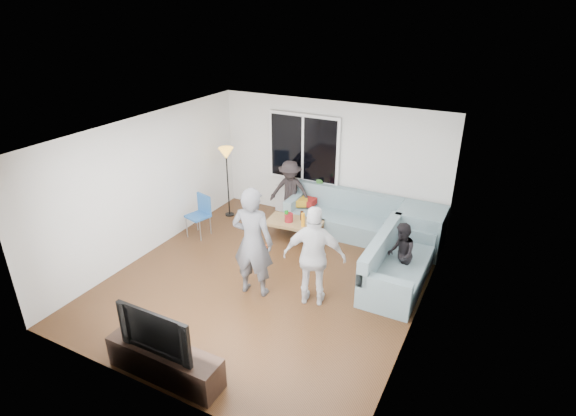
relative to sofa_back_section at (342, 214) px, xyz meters
The scene contains 31 objects.
floor 2.36m from the sofa_back_section, 102.21° to the right, with size 5.00×5.50×0.04m, color #56351C.
ceiling 3.20m from the sofa_back_section, 102.21° to the right, with size 5.00×5.50×0.04m, color white.
wall_back 1.12m from the sofa_back_section, 134.50° to the left, with size 5.00×0.04×2.60m, color silver.
wall_front 5.14m from the sofa_back_section, 95.57° to the right, with size 5.00×0.04×2.60m, color silver.
wall_left 3.87m from the sofa_back_section, 142.99° to the right, with size 0.04×5.50×2.60m, color silver.
wall_right 3.17m from the sofa_back_section, 48.21° to the right, with size 0.04×5.50×2.60m, color silver.
window_frame 1.62m from the sofa_back_section, 158.95° to the left, with size 1.62×0.06×1.47m, color white.
window_glass 1.61m from the sofa_back_section, 160.80° to the left, with size 1.50×0.02×1.35m, color black.
window_mullion 1.61m from the sofa_back_section, 161.27° to the left, with size 0.05×0.03×1.35m, color white.
radiator 1.16m from the sofa_back_section, 160.80° to the left, with size 1.30×0.12×0.62m, color silver.
potted_plant 0.85m from the sofa_back_section, 152.86° to the left, with size 0.19×0.15×0.35m, color #306227.
vase 1.44m from the sofa_back_section, 165.65° to the left, with size 0.18×0.18×0.18m, color white.
sofa_back_section is the anchor object (origin of this frame).
sofa_right_section 2.02m from the sofa_back_section, 40.68° to the right, with size 0.85×2.00×0.85m, color gray, non-canonical shape.
sofa_corner 1.59m from the sofa_back_section, ahead, with size 0.85×0.85×0.85m, color gray.
cushion_yellow 0.99m from the sofa_back_section, behind, with size 0.38×0.32×0.14m, color #B9841B.
cushion_red 0.84m from the sofa_back_section, behind, with size 0.36×0.30×0.13m, color maroon.
coffee_table 1.05m from the sofa_back_section, 135.86° to the right, with size 1.10×0.60×0.40m, color tan.
pitcher 1.14m from the sofa_back_section, 136.96° to the right, with size 0.17×0.17×0.17m, color maroon.
side_chair 2.94m from the sofa_back_section, 149.84° to the right, with size 0.40×0.40×0.86m, color #225495, non-canonical shape.
floor_lamp 2.59m from the sofa_back_section, behind, with size 0.32×0.32×1.56m, color gold, non-canonical shape.
player_left 2.75m from the sofa_back_section, 100.91° to the right, with size 0.68×0.45×1.86m, color #4C4D51.
player_right 2.54m from the sofa_back_section, 79.14° to the right, with size 0.97×0.40×1.66m, color silver.
spectator_right 2.00m from the sofa_back_section, 40.06° to the right, with size 0.53×0.42×1.10m, color black.
spectator_back 1.24m from the sofa_back_section, behind, with size 0.88×0.51×1.36m, color black.
tv_console 4.81m from the sofa_back_section, 96.66° to the right, with size 1.60×0.40×0.44m, color black.
television 4.81m from the sofa_back_section, 96.66° to the right, with size 1.08×0.14×0.62m, color black.
bottle_d 0.98m from the sofa_back_section, 120.49° to the right, with size 0.07×0.07×0.28m, color orange.
bottle_c 0.87m from the sofa_back_section, 137.10° to the right, with size 0.07×0.07×0.19m, color black.
bottle_b 1.19m from the sofa_back_section, 137.62° to the right, with size 0.08×0.08×0.23m, color #167C19.
bottle_e 0.73m from the sofa_back_section, 123.54° to the right, with size 0.07×0.07×0.18m, color black.
Camera 1 is at (3.37, -5.75, 4.41)m, focal length 28.44 mm.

